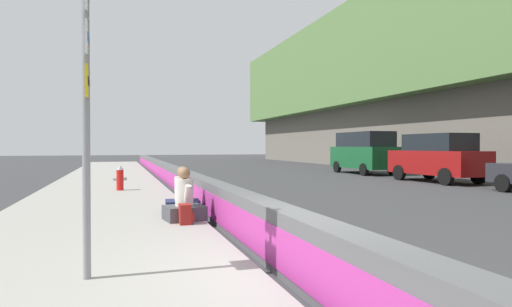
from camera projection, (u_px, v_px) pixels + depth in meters
name	position (u px, v px, depth m)	size (l,w,h in m)	color
ground_plane	(299.00, 281.00, 5.35)	(160.00, 160.00, 0.00)	#353538
sidewalk_strip	(71.00, 298.00, 4.53)	(80.00, 4.40, 0.14)	gray
jersey_barrier	(299.00, 247.00, 5.34)	(76.00, 0.45, 0.85)	#545456
route_sign_post	(86.00, 100.00, 4.95)	(0.44, 0.09, 3.60)	gray
fire_hydrant	(120.00, 178.00, 15.01)	(0.26, 0.46, 0.88)	red
seated_person_foreground	(184.00, 203.00, 8.97)	(0.79, 0.89, 1.11)	#424247
seated_person_middle	(183.00, 198.00, 9.97)	(0.72, 0.82, 1.08)	#23284C
backpack	(186.00, 214.00, 8.48)	(0.32, 0.28, 0.40)	maroon
parked_car_third	(437.00, 157.00, 20.07)	(4.86, 2.18, 2.28)	maroon
parked_car_fourth	(364.00, 152.00, 26.20)	(5.14, 2.18, 2.56)	#145128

